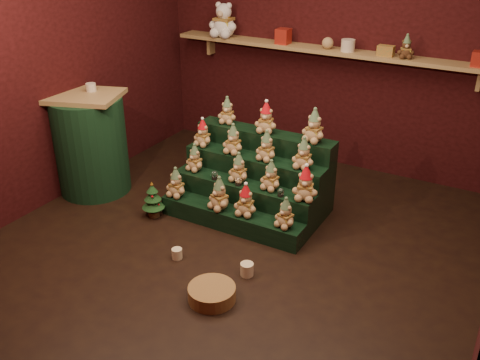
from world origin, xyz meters
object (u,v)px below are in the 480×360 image
Objects in this scene: mini_christmas_tree at (153,199)px; mug_right at (247,269)px; mug_left at (177,254)px; wicker_basket at (212,293)px; snow_globe_b at (238,181)px; brown_bear at (406,47)px; snow_globe_a at (215,175)px; side_table at (91,144)px; riser_tier_front at (231,219)px; snow_globe_c at (281,192)px; white_bear at (224,15)px.

mini_christmas_tree reaches higher than mug_right.
mug_left is 0.25× the size of wicker_basket.
snow_globe_b is 0.83m from mini_christmas_tree.
mug_right is at bearing -125.10° from brown_bear.
side_table reaches higher than snow_globe_a.
snow_globe_c is (0.41, 0.16, 0.31)m from riser_tier_front.
riser_tier_front is at bearing -31.02° from snow_globe_a.
mini_christmas_tree is at bearing -81.35° from white_bear.
snow_globe_c reaches higher than mini_christmas_tree.
snow_globe_b is at bearing -12.64° from side_table.
snow_globe_c is at bearing -47.25° from white_bear.
snow_globe_b is 0.36× the size of brown_bear.
mini_christmas_tree is 3.45× the size of mug_right.
side_table is 4.60× the size of brown_bear.
white_bear is at bearing 100.14° from mini_christmas_tree.
mini_christmas_tree is at bearing -166.29° from riser_tier_front.
riser_tier_front is 17.36× the size of snow_globe_b.
mug_left is 0.40× the size of brown_bear.
side_table is 2.09m from white_bear.
snow_globe_a reaches higher than mug_left.
snow_globe_b is 0.08× the size of side_table.
wicker_basket is at bearing -101.26° from mug_right.
riser_tier_front reaches higher than wicker_basket.
mug_left is 2.94m from brown_bear.
brown_bear is at bearing 69.80° from snow_globe_c.
riser_tier_front is 15.79× the size of mug_left.
brown_bear reaches higher than wicker_basket.
side_table is (-1.60, -0.19, 0.11)m from snow_globe_b.
riser_tier_front is 0.77m from mini_christmas_tree.
riser_tier_front is at bearing -142.56° from brown_bear.
mug_left is at bearing -42.02° from side_table.
wicker_basket is at bearing -67.35° from riser_tier_front.
riser_tier_front is 0.74m from mug_right.
snow_globe_b is 1.24m from wicker_basket.
mini_christmas_tree reaches higher than mug_left.
white_bear is (-1.49, 1.53, 1.16)m from snow_globe_c.
mug_right is at bearing -44.05° from snow_globe_a.
mini_christmas_tree is 1.28m from mug_right.
snow_globe_c is 1.23m from mini_christmas_tree.
brown_bear reaches higher than snow_globe_a.
mini_christmas_tree is 0.76× the size of white_bear.
riser_tier_front is at bearing -58.99° from white_bear.
mug_left is at bearing -172.20° from mug_right.
riser_tier_front is at bearing 112.65° from wicker_basket.
white_bear is (-0.33, 1.87, 1.38)m from mini_christmas_tree.
mini_christmas_tree is 1.02× the size of wicker_basket.
wicker_basket is (0.41, -1.11, -0.35)m from snow_globe_b.
snow_globe_c is 0.08× the size of side_table.
snow_globe_b is at bearing 110.36° from wicker_basket.
brown_bear reaches higher than snow_globe_b.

